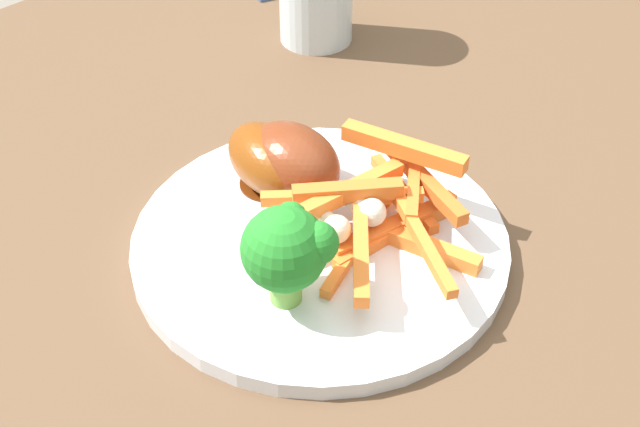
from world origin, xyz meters
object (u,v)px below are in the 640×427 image
(broccoli_floret_front, at_px, (289,249))
(chicken_drumstick_far, at_px, (296,163))
(carrot_fries_pile, at_px, (386,208))
(dinner_plate, at_px, (320,242))
(chicken_drumstick_near, at_px, (272,164))
(dining_table, at_px, (341,269))

(broccoli_floret_front, xyz_separation_m, chicken_drumstick_far, (-0.08, -0.07, -0.02))
(carrot_fries_pile, xyz_separation_m, chicken_drumstick_far, (0.01, -0.07, 0.00))
(dinner_plate, xyz_separation_m, chicken_drumstick_far, (-0.02, -0.05, 0.03))
(broccoli_floret_front, distance_m, carrot_fries_pile, 0.09)
(dinner_plate, bearing_deg, broccoli_floret_front, 26.92)
(broccoli_floret_front, distance_m, chicken_drumstick_near, 0.11)
(broccoli_floret_front, relative_size, chicken_drumstick_far, 0.55)
(dinner_plate, height_order, chicken_drumstick_near, chicken_drumstick_near)
(dinner_plate, distance_m, carrot_fries_pile, 0.05)
(broccoli_floret_front, relative_size, carrot_fries_pile, 0.45)
(dinner_plate, bearing_deg, chicken_drumstick_near, -102.09)
(carrot_fries_pile, distance_m, chicken_drumstick_near, 0.09)
(carrot_fries_pile, relative_size, chicken_drumstick_near, 1.11)
(carrot_fries_pile, bearing_deg, chicken_drumstick_far, -80.68)
(chicken_drumstick_near, bearing_deg, dining_table, 165.16)
(dining_table, bearing_deg, chicken_drumstick_far, -2.07)
(broccoli_floret_front, bearing_deg, carrot_fries_pile, -179.63)
(dining_table, height_order, broccoli_floret_front, broccoli_floret_front)
(dinner_plate, bearing_deg, carrot_fries_pile, 142.74)
(broccoli_floret_front, height_order, chicken_drumstick_near, broccoli_floret_front)
(dining_table, height_order, carrot_fries_pile, carrot_fries_pile)
(chicken_drumstick_near, bearing_deg, broccoli_floret_front, 52.67)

